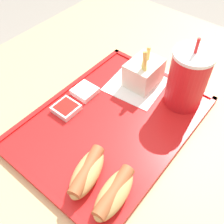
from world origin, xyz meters
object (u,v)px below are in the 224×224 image
at_px(fries_carton, 144,73).
at_px(sauce_cup_mayo, 85,91).
at_px(soda_cup, 188,79).
at_px(hot_dog_near, 87,172).
at_px(sauce_cup_ketchup, 66,108).
at_px(hot_dog_far, 114,193).

height_order(fries_carton, sauce_cup_mayo, fries_carton).
relative_size(soda_cup, hot_dog_near, 1.46).
distance_m(soda_cup, hot_dog_near, 0.31).
bearing_deg(sauce_cup_mayo, fries_carton, 143.46).
distance_m(hot_dog_near, sauce_cup_ketchup, 0.19).
height_order(fries_carton, sauce_cup_ketchup, fries_carton).
xyz_separation_m(hot_dog_near, sauce_cup_ketchup, (-0.10, -0.16, -0.01)).
xyz_separation_m(fries_carton, sauce_cup_ketchup, (0.20, -0.09, -0.03)).
bearing_deg(fries_carton, sauce_cup_ketchup, -23.98).
distance_m(hot_dog_far, fries_carton, 0.33).
bearing_deg(hot_dog_near, soda_cup, 172.39).
xyz_separation_m(sauce_cup_mayo, sauce_cup_ketchup, (0.07, 0.01, 0.00)).
bearing_deg(hot_dog_near, sauce_cup_ketchup, -121.69).
bearing_deg(sauce_cup_mayo, hot_dog_far, 53.70).
bearing_deg(hot_dog_near, sauce_cup_mayo, -135.81).
height_order(hot_dog_far, fries_carton, fries_carton).
relative_size(hot_dog_near, sauce_cup_mayo, 2.25).
xyz_separation_m(hot_dog_far, sauce_cup_mayo, (-0.17, -0.23, -0.01)).
xyz_separation_m(soda_cup, hot_dog_near, (0.30, -0.04, -0.05)).
relative_size(hot_dog_far, fries_carton, 1.02).
xyz_separation_m(soda_cup, hot_dog_far, (0.30, 0.03, -0.05)).
distance_m(hot_dog_far, sauce_cup_mayo, 0.29).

